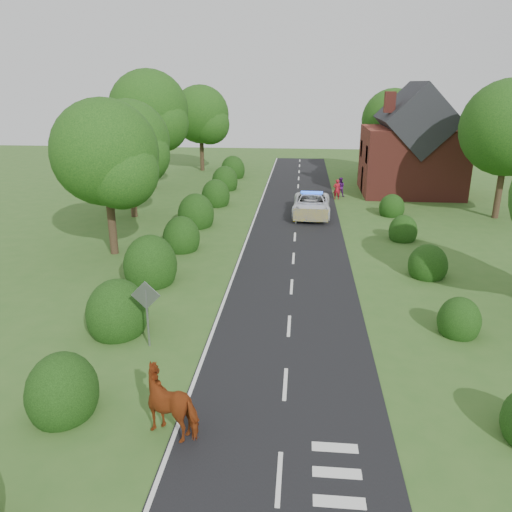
# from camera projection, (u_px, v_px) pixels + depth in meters

# --- Properties ---
(ground) EXTENTS (120.00, 120.00, 0.00)m
(ground) POSITION_uv_depth(u_px,v_px,m) (285.00, 384.00, 15.78)
(ground) COLOR #376124
(road) EXTENTS (6.00, 70.00, 0.02)m
(road) POSITION_uv_depth(u_px,v_px,m) (295.00, 242.00, 29.88)
(road) COLOR black
(road) RESTS_ON ground
(road_markings) EXTENTS (4.96, 70.00, 0.01)m
(road_markings) POSITION_uv_depth(u_px,v_px,m) (265.00, 252.00, 28.07)
(road_markings) COLOR white
(road_markings) RESTS_ON road
(hedgerow_left) EXTENTS (2.75, 50.41, 3.00)m
(hedgerow_left) POSITION_uv_depth(u_px,v_px,m) (174.00, 244.00, 27.10)
(hedgerow_left) COLOR black
(hedgerow_left) RESTS_ON ground
(hedgerow_right) EXTENTS (2.10, 45.78, 2.10)m
(hedgerow_right) POSITION_uv_depth(u_px,v_px,m) (422.00, 258.00, 25.57)
(hedgerow_right) COLOR black
(hedgerow_right) RESTS_ON ground
(tree_left_a) EXTENTS (5.74, 5.60, 8.38)m
(tree_left_a) POSITION_uv_depth(u_px,v_px,m) (109.00, 157.00, 26.03)
(tree_left_a) COLOR #332316
(tree_left_a) RESTS_ON ground
(tree_left_b) EXTENTS (5.74, 5.60, 8.07)m
(tree_left_b) POSITION_uv_depth(u_px,v_px,m) (132.00, 145.00, 33.78)
(tree_left_b) COLOR #332316
(tree_left_b) RESTS_ON ground
(tree_left_c) EXTENTS (6.97, 6.80, 10.22)m
(tree_left_c) POSITION_uv_depth(u_px,v_px,m) (152.00, 113.00, 42.79)
(tree_left_c) COLOR #332316
(tree_left_c) RESTS_ON ground
(tree_left_d) EXTENTS (6.15, 6.00, 8.89)m
(tree_left_d) POSITION_uv_depth(u_px,v_px,m) (203.00, 117.00, 52.29)
(tree_left_d) COLOR #332316
(tree_left_d) RESTS_ON ground
(tree_right_c) EXTENTS (6.15, 6.00, 8.58)m
(tree_right_c) POSITION_uv_depth(u_px,v_px,m) (395.00, 123.00, 48.80)
(tree_right_c) COLOR #332316
(tree_right_c) RESTS_ON ground
(road_sign) EXTENTS (1.06, 0.08, 2.53)m
(road_sign) POSITION_uv_depth(u_px,v_px,m) (146.00, 304.00, 17.55)
(road_sign) COLOR gray
(road_sign) RESTS_ON ground
(house) EXTENTS (8.00, 7.40, 9.17)m
(house) POSITION_uv_depth(u_px,v_px,m) (412.00, 149.00, 41.91)
(house) COLOR brown
(house) RESTS_ON ground
(cow) EXTENTS (2.39, 1.76, 1.52)m
(cow) POSITION_uv_depth(u_px,v_px,m) (174.00, 405.00, 13.52)
(cow) COLOR maroon
(cow) RESTS_ON ground
(police_van) EXTENTS (2.77, 5.78, 1.72)m
(police_van) POSITION_uv_depth(u_px,v_px,m) (311.00, 204.00, 35.72)
(police_van) COLOR white
(police_van) RESTS_ON ground
(pedestrian_red) EXTENTS (0.63, 0.44, 1.64)m
(pedestrian_red) POSITION_uv_depth(u_px,v_px,m) (337.00, 189.00, 40.57)
(pedestrian_red) COLOR #A91322
(pedestrian_red) RESTS_ON ground
(pedestrian_purple) EXTENTS (0.79, 0.62, 1.61)m
(pedestrian_purple) POSITION_uv_depth(u_px,v_px,m) (340.00, 187.00, 41.52)
(pedestrian_purple) COLOR #4C1466
(pedestrian_purple) RESTS_ON ground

